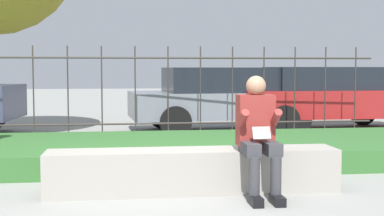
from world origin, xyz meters
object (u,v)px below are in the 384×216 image
object	(u,v)px
car_parked_right	(325,97)
person_seated_reader	(258,131)
car_parked_center	(224,98)
stone_bench	(193,173)

from	to	relation	value
car_parked_right	person_seated_reader	bearing A→B (deg)	-118.71
car_parked_center	stone_bench	bearing A→B (deg)	-108.84
car_parked_right	car_parked_center	size ratio (longest dim) A/B	0.98
stone_bench	car_parked_right	distance (m)	6.58
car_parked_right	car_parked_center	bearing A→B (deg)	178.60
person_seated_reader	car_parked_center	xyz separation A→B (m)	(0.72, 5.76, 0.03)
person_seated_reader	stone_bench	bearing A→B (deg)	155.91
stone_bench	person_seated_reader	xyz separation A→B (m)	(0.64, -0.29, 0.49)
person_seated_reader	car_parked_right	world-z (taller)	car_parked_right
stone_bench	car_parked_center	distance (m)	5.67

